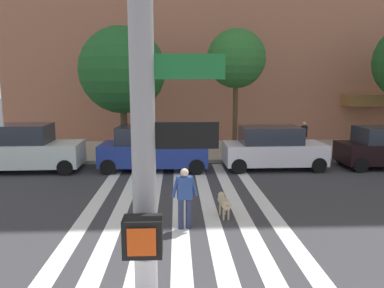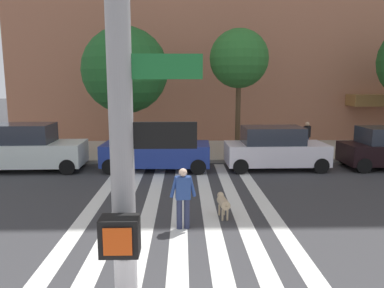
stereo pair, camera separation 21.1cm
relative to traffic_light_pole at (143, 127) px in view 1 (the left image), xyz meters
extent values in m
plane|color=#353538|center=(0.58, 7.73, -3.52)|extent=(160.00, 160.00, 0.00)
cube|color=#AEA695|center=(0.58, 17.69, -3.45)|extent=(80.00, 6.00, 0.15)
cube|color=silver|center=(-2.38, 7.73, -3.52)|extent=(0.45, 13.33, 0.01)
cube|color=silver|center=(-1.48, 7.73, -3.52)|extent=(0.45, 13.33, 0.01)
cube|color=silver|center=(-0.58, 7.73, -3.52)|extent=(0.45, 13.33, 0.01)
cube|color=silver|center=(0.32, 7.73, -3.52)|extent=(0.45, 13.33, 0.01)
cube|color=silver|center=(1.22, 7.73, -3.52)|extent=(0.45, 13.33, 0.01)
cube|color=silver|center=(2.12, 7.73, -3.52)|extent=(0.45, 13.33, 0.01)
cube|color=silver|center=(3.02, 7.73, -3.52)|extent=(0.45, 13.33, 0.01)
cylinder|color=gray|center=(-0.01, 0.05, -0.47)|extent=(0.18, 0.18, 5.80)
cube|color=black|center=(-0.01, -0.15, -0.77)|extent=(0.28, 0.18, 0.28)
cube|color=#E54C14|center=(-0.01, -0.25, -0.77)|extent=(0.20, 0.01, 0.20)
cube|color=#19662D|center=(0.29, 0.05, 0.43)|extent=(0.60, 0.03, 0.18)
cube|color=black|center=(0.27, 0.05, -0.07)|extent=(0.56, 0.03, 0.20)
cube|color=silver|center=(-6.36, 13.42, -2.77)|extent=(4.83, 2.05, 0.99)
cube|color=#232833|center=(-6.55, 13.42, -1.87)|extent=(2.56, 1.77, 0.81)
cylinder|color=black|center=(-4.47, 14.36, -3.19)|extent=(0.66, 0.23, 0.66)
cylinder|color=black|center=(-4.43, 12.58, -3.19)|extent=(0.66, 0.23, 0.66)
cube|color=navy|center=(-0.76, 13.42, -2.80)|extent=(4.76, 2.12, 0.93)
cube|color=#232833|center=(-0.94, 13.43, -1.96)|extent=(2.86, 1.82, 0.76)
cylinder|color=black|center=(1.14, 14.24, -3.19)|extent=(0.67, 0.25, 0.66)
cylinder|color=black|center=(1.07, 12.46, -3.19)|extent=(0.67, 0.25, 0.66)
cylinder|color=black|center=(-2.58, 14.39, -3.19)|extent=(0.67, 0.25, 0.66)
cylinder|color=black|center=(-2.65, 12.61, -3.19)|extent=(0.67, 0.25, 0.66)
cube|color=silver|center=(4.58, 13.42, -2.82)|extent=(4.45, 2.01, 0.91)
cube|color=#232833|center=(4.40, 13.42, -1.99)|extent=(2.61, 1.75, 0.74)
cylinder|color=black|center=(6.29, 14.34, -3.19)|extent=(0.66, 0.23, 0.66)
cylinder|color=black|center=(6.32, 12.57, -3.19)|extent=(0.66, 0.23, 0.66)
cylinder|color=black|center=(2.83, 14.28, -3.19)|extent=(0.66, 0.23, 0.66)
cylinder|color=black|center=(2.86, 12.51, -3.19)|extent=(0.66, 0.23, 0.66)
cylinder|color=black|center=(8.11, 14.23, -3.19)|extent=(0.66, 0.23, 0.66)
cylinder|color=black|center=(8.15, 12.54, -3.19)|extent=(0.66, 0.23, 0.66)
cylinder|color=#4C3823|center=(-2.42, 16.01, -1.81)|extent=(0.35, 0.35, 3.11)
sphere|color=#1E5623|center=(-2.42, 16.01, 0.91)|extent=(4.26, 4.26, 4.26)
cylinder|color=#4C3823|center=(3.31, 16.58, -1.34)|extent=(0.26, 0.26, 4.06)
sphere|color=#286628|center=(3.31, 16.58, 1.52)|extent=(3.02, 3.02, 3.02)
cylinder|color=#282D4C|center=(0.34, 6.64, -3.11)|extent=(0.17, 0.17, 0.82)
cylinder|color=#282D4C|center=(0.53, 6.67, -3.11)|extent=(0.17, 0.17, 0.82)
cube|color=navy|center=(0.43, 6.65, -2.40)|extent=(0.41, 0.28, 0.60)
cylinder|color=navy|center=(0.20, 6.63, -2.37)|extent=(0.23, 0.12, 0.57)
cylinder|color=navy|center=(0.67, 6.68, -2.37)|extent=(0.23, 0.12, 0.57)
sphere|color=beige|center=(0.43, 6.65, -1.99)|extent=(0.24, 0.24, 0.22)
cylinder|color=tan|center=(1.59, 7.42, -3.07)|extent=(0.33, 0.63, 0.26)
sphere|color=tan|center=(1.54, 7.80, -2.97)|extent=(0.22, 0.22, 0.20)
cylinder|color=tan|center=(1.63, 7.02, -3.02)|extent=(0.06, 0.24, 0.16)
cylinder|color=tan|center=(1.49, 7.62, -3.36)|extent=(0.06, 0.06, 0.32)
cylinder|color=tan|center=(1.63, 7.63, -3.36)|extent=(0.06, 0.06, 0.32)
cylinder|color=tan|center=(1.54, 7.20, -3.36)|extent=(0.06, 0.06, 0.32)
cylinder|color=tan|center=(1.68, 7.21, -3.36)|extent=(0.06, 0.06, 0.32)
cylinder|color=#282D4C|center=(6.90, 16.37, -2.96)|extent=(0.21, 0.21, 0.82)
cylinder|color=#282D4C|center=(7.04, 16.51, -2.96)|extent=(0.21, 0.21, 0.82)
cube|color=black|center=(6.97, 16.44, -2.25)|extent=(0.44, 0.44, 0.60)
cylinder|color=black|center=(6.80, 16.27, -2.22)|extent=(0.22, 0.22, 0.57)
cylinder|color=black|center=(7.14, 16.61, -2.22)|extent=(0.22, 0.22, 0.57)
sphere|color=tan|center=(6.97, 16.44, -1.84)|extent=(0.31, 0.31, 0.22)
camera|label=1|loc=(0.24, -2.65, 0.32)|focal=34.52mm
camera|label=2|loc=(0.45, -2.66, 0.32)|focal=34.52mm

